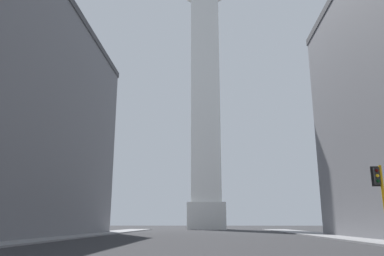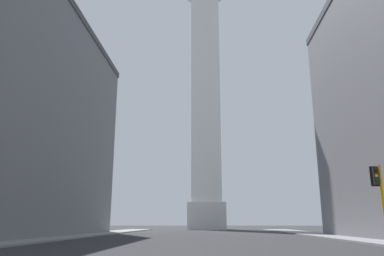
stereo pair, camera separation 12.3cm
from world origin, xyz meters
name	(u,v)px [view 2 (the right image)]	position (x,y,z in m)	size (l,w,h in m)	color
sidewalk_left	(31,240)	(-14.81, 31.73, 0.07)	(5.00, 105.77, 0.15)	gray
sidewalk_right	(377,241)	(14.81, 31.73, 0.07)	(5.00, 105.77, 0.15)	gray
obelisk	(206,97)	(0.00, 88.14, 32.48)	(8.78, 8.78, 67.91)	silver
traffic_light_mid_right	(380,192)	(11.87, 23.43, 3.45)	(0.76, 0.52, 5.22)	orange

